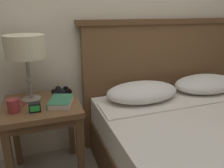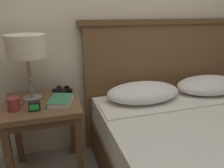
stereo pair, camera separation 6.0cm
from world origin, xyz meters
The scene contains 6 objects.
nightstand centered at (-0.63, 0.59, 0.51)m, with size 0.50×0.49×0.60m.
table_lamp centered at (-0.69, 0.67, 0.97)m, with size 0.26×0.26×0.45m.
book_on_nightstand centered at (-0.51, 0.52, 0.62)m, with size 0.20×0.23×0.04m.
binoculars_pair centered at (-0.48, 0.71, 0.62)m, with size 0.15×0.16×0.05m.
coffee_mug centered at (-0.79, 0.50, 0.64)m, with size 0.10×0.08×0.08m.
alarm_clock centered at (-0.67, 0.46, 0.63)m, with size 0.07×0.05×0.06m.
Camera 1 is at (-0.62, -0.87, 1.21)m, focal length 35.00 mm.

